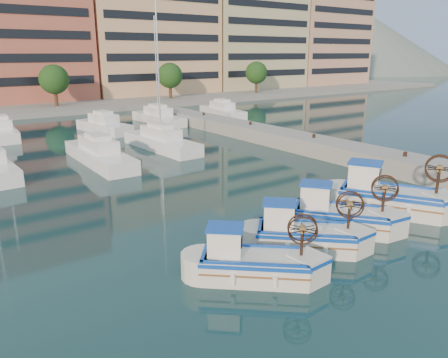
# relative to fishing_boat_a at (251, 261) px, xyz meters

# --- Properties ---
(ground) EXTENTS (300.00, 300.00, 0.00)m
(ground) POSITION_rel_fishing_boat_a_xyz_m (3.97, -1.07, -0.69)
(ground) COLOR #1B4447
(ground) RESTS_ON ground
(quay) EXTENTS (3.00, 60.00, 1.20)m
(quay) POSITION_rel_fishing_boat_a_xyz_m (16.97, 6.93, -0.09)
(quay) COLOR gray
(quay) RESTS_ON ground
(waterfront) EXTENTS (180.00, 40.00, 25.60)m
(waterfront) POSITION_rel_fishing_boat_a_xyz_m (13.20, 63.97, 10.41)
(waterfront) COLOR gray
(waterfront) RESTS_ON ground
(hill_east) EXTENTS (160.00, 160.00, 50.00)m
(hill_east) POSITION_rel_fishing_boat_a_xyz_m (143.97, 108.93, -0.69)
(hill_east) COLOR slate
(hill_east) RESTS_ON ground
(yacht_marina) EXTENTS (39.46, 23.84, 11.50)m
(yacht_marina) POSITION_rel_fishing_boat_a_xyz_m (1.47, 26.92, -0.16)
(yacht_marina) COLOR white
(yacht_marina) RESTS_ON ground
(fishing_boat_a) EXTENTS (3.92, 3.74, 2.49)m
(fishing_boat_a) POSITION_rel_fishing_boat_a_xyz_m (0.00, 0.00, 0.00)
(fishing_boat_a) COLOR silver
(fishing_boat_a) RESTS_ON ground
(fishing_boat_b) EXTENTS (3.99, 3.91, 2.56)m
(fishing_boat_b) POSITION_rel_fishing_boat_a_xyz_m (3.17, 0.64, 0.02)
(fishing_boat_b) COLOR silver
(fishing_boat_b) RESTS_ON ground
(fishing_boat_c) EXTENTS (3.95, 4.36, 2.72)m
(fishing_boat_c) POSITION_rel_fishing_boat_a_xyz_m (5.93, 1.17, 0.06)
(fishing_boat_c) COLOR silver
(fishing_boat_c) RESTS_ON ground
(fishing_boat_d) EXTENTS (4.17, 5.20, 3.15)m
(fishing_boat_d) POSITION_rel_fishing_boat_a_xyz_m (9.80, 1.29, 0.18)
(fishing_boat_d) COLOR silver
(fishing_boat_d) RESTS_ON ground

